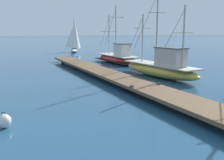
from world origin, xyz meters
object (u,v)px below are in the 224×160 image
object	(u,v)px
fishing_boat_1	(118,57)
distant_sailboat	(74,37)
mooring_buoy	(4,121)
fishing_boat_0	(161,67)

from	to	relation	value
fishing_boat_1	distant_sailboat	xyz separation A→B (m)	(-0.88, 15.46, 1.76)
fishing_boat_1	mooring_buoy	xyz separation A→B (m)	(-10.60, -15.66, -0.32)
fishing_boat_1	mooring_buoy	distance (m)	18.91
fishing_boat_0	fishing_boat_1	world-z (taller)	fishing_boat_0
fishing_boat_0	mooring_buoy	xyz separation A→B (m)	(-10.08, -6.61, -0.45)
fishing_boat_0	fishing_boat_1	xyz separation A→B (m)	(0.52, 9.04, -0.13)
fishing_boat_0	mooring_buoy	bearing A→B (deg)	-146.73
fishing_boat_0	mooring_buoy	world-z (taller)	fishing_boat_0
mooring_buoy	distant_sailboat	distance (m)	32.66
mooring_buoy	fishing_boat_1	bearing A→B (deg)	55.91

